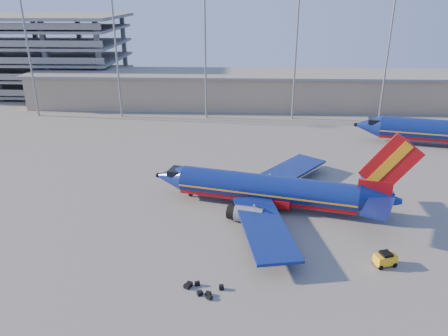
{
  "coord_description": "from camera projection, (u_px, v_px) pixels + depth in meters",
  "views": [
    {
      "loc": [
        3.23,
        -53.13,
        27.23
      ],
      "look_at": [
        0.86,
        4.48,
        4.0
      ],
      "focal_mm": 35.0,
      "sensor_mm": 36.0,
      "label": 1
    }
  ],
  "objects": [
    {
      "name": "terminal_building",
      "position": [
        268.0,
        89.0,
        111.29
      ],
      "size": [
        122.0,
        16.0,
        8.5
      ],
      "color": "gray",
      "rests_on": "ground"
    },
    {
      "name": "aircraft_main",
      "position": [
        273.0,
        190.0,
        58.75
      ],
      "size": [
        34.41,
        32.69,
        11.85
      ],
      "rotation": [
        0.0,
        0.0,
        -0.24
      ],
      "color": "navy",
      "rests_on": "ground"
    },
    {
      "name": "ground",
      "position": [
        216.0,
        207.0,
        59.54
      ],
      "size": [
        220.0,
        220.0,
        0.0
      ],
      "primitive_type": "plane",
      "color": "slate",
      "rests_on": "ground"
    },
    {
      "name": "luggage_pile",
      "position": [
        201.0,
        289.0,
        42.77
      ],
      "size": [
        4.05,
        2.53,
        0.49
      ],
      "color": "black",
      "rests_on": "ground"
    },
    {
      "name": "parking_garage",
      "position": [
        17.0,
        50.0,
        126.14
      ],
      "size": [
        62.0,
        32.0,
        21.4
      ],
      "color": "slate",
      "rests_on": "ground"
    },
    {
      "name": "baggage_tug",
      "position": [
        385.0,
        259.0,
        46.54
      ],
      "size": [
        2.57,
        1.98,
        1.63
      ],
      "rotation": [
        0.0,
        0.0,
        0.31
      ],
      "color": "yellow",
      "rests_on": "ground"
    },
    {
      "name": "light_mast_row",
      "position": [
        251.0,
        40.0,
        95.42
      ],
      "size": [
        101.6,
        1.6,
        28.65
      ],
      "color": "gray",
      "rests_on": "ground"
    }
  ]
}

